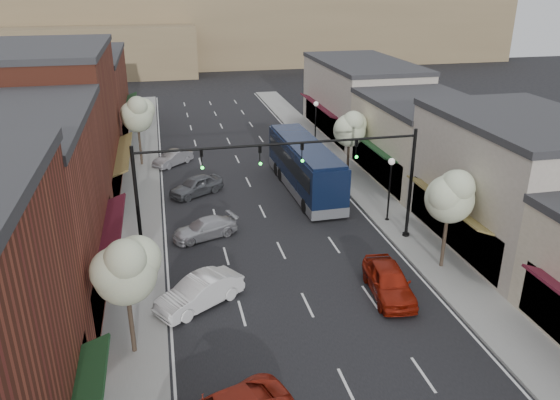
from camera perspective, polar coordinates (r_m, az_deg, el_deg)
ground at (r=26.10m, az=4.06°, el=-13.24°), size 160.00×160.00×0.00m
sidewalk_left at (r=41.66m, az=-14.47°, el=0.35°), size 2.80×73.00×0.15m
sidewalk_right at (r=44.15m, az=7.80°, el=2.12°), size 2.80×73.00×0.15m
curb_left at (r=41.62m, az=-12.55°, el=0.51°), size 0.25×73.00×0.17m
curb_right at (r=43.70m, az=6.08°, el=1.99°), size 0.25×73.00×0.17m
bldg_left_midnear at (r=29.38m, az=-27.13°, el=-1.20°), size 10.14×14.10×9.40m
bldg_left_midfar at (r=42.19m, az=-23.12°, el=7.16°), size 10.14×14.10×10.90m
bldg_left_far at (r=57.89m, az=-20.42°, el=9.98°), size 10.14×18.10×8.40m
bldg_right_midnear at (r=34.93m, az=23.44°, el=1.62°), size 9.14×12.10×7.90m
bldg_right_midfar at (r=44.85m, az=14.64°, el=6.08°), size 9.14×12.10×6.40m
bldg_right_far at (r=57.17m, az=8.44°, el=10.47°), size 9.14×16.10×7.40m
hill_far at (r=110.85m, az=-9.63°, el=17.27°), size 120.00×30.00×12.00m
hill_near at (r=100.66m, az=-23.88°, el=14.12°), size 50.00×20.00×8.00m
signal_mast_right at (r=32.46m, az=9.86°, el=3.05°), size 8.22×0.46×7.00m
signal_mast_left at (r=30.19m, az=-10.35°, el=1.52°), size 8.22×0.46×7.00m
tree_right_near at (r=30.29m, az=17.47°, el=0.55°), size 2.85×2.65×5.95m
tree_right_far at (r=44.26m, az=7.36°, el=7.52°), size 2.85×2.65×5.43m
tree_left_near at (r=23.07m, az=-15.83°, el=-6.90°), size 2.85×2.65×5.69m
tree_left_far at (r=47.45m, az=-14.67°, el=8.74°), size 2.85×2.65×6.13m
lamp_post_near at (r=35.99m, az=11.45°, el=2.13°), size 0.44×0.44×4.44m
lamp_post_far at (r=51.76m, az=3.75°, el=8.69°), size 0.44×0.44×4.44m
coach_bus at (r=41.18m, az=2.60°, el=3.57°), size 3.03×12.25×3.72m
red_hatchback at (r=28.58m, az=11.30°, el=-8.30°), size 2.40×4.91×1.61m
parked_car_b at (r=27.51m, az=-8.41°, el=-9.51°), size 4.73×3.84×1.51m
parked_car_c at (r=34.37m, az=-7.87°, el=-2.96°), size 4.48×2.96×1.21m
parked_car_d at (r=41.16m, az=-8.73°, el=1.51°), size 4.48×3.70×1.44m
parked_car_e at (r=48.13m, az=-11.13°, el=4.31°), size 3.68×3.52×1.25m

